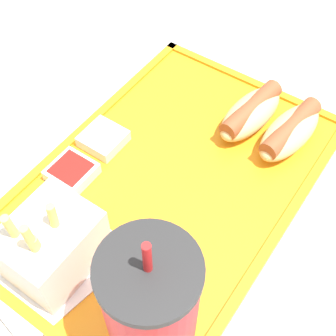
# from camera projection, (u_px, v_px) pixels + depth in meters

# --- Properties ---
(dining_table) EXTENTS (1.33, 1.01, 0.74)m
(dining_table) POSITION_uv_depth(u_px,v_px,m) (174.00, 284.00, 0.90)
(dining_table) COLOR beige
(dining_table) RESTS_ON ground_plane
(food_tray) EXTENTS (0.45, 0.30, 0.01)m
(food_tray) POSITION_uv_depth(u_px,v_px,m) (168.00, 185.00, 0.58)
(food_tray) COLOR orange
(food_tray) RESTS_ON dining_table
(paper_napkin) EXTENTS (0.17, 0.15, 0.00)m
(paper_napkin) POSITION_uv_depth(u_px,v_px,m) (48.00, 260.00, 0.52)
(paper_napkin) COLOR white
(paper_napkin) RESTS_ON food_tray
(soda_cup) EXTENTS (0.09, 0.09, 0.19)m
(soda_cup) POSITION_uv_depth(u_px,v_px,m) (151.00, 307.00, 0.41)
(soda_cup) COLOR red
(soda_cup) RESTS_ON food_tray
(hot_dog_far) EXTENTS (0.12, 0.06, 0.04)m
(hot_dog_far) POSITION_uv_depth(u_px,v_px,m) (290.00, 131.00, 0.60)
(hot_dog_far) COLOR #DBB270
(hot_dog_far) RESTS_ON food_tray
(hot_dog_near) EXTENTS (0.12, 0.06, 0.04)m
(hot_dog_near) POSITION_uv_depth(u_px,v_px,m) (251.00, 112.00, 0.62)
(hot_dog_near) COLOR #DBB270
(hot_dog_near) RESTS_ON food_tray
(fries_carton) EXTENTS (0.10, 0.08, 0.12)m
(fries_carton) POSITION_uv_depth(u_px,v_px,m) (52.00, 246.00, 0.48)
(fries_carton) COLOR silver
(fries_carton) RESTS_ON food_tray
(sauce_cup_mayo) EXTENTS (0.05, 0.05, 0.02)m
(sauce_cup_mayo) POSITION_uv_depth(u_px,v_px,m) (103.00, 138.00, 0.61)
(sauce_cup_mayo) COLOR silver
(sauce_cup_mayo) RESTS_ON food_tray
(sauce_cup_ketchup) EXTENTS (0.05, 0.05, 0.02)m
(sauce_cup_ketchup) POSITION_uv_depth(u_px,v_px,m) (72.00, 172.00, 0.58)
(sauce_cup_ketchup) COLOR silver
(sauce_cup_ketchup) RESTS_ON food_tray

